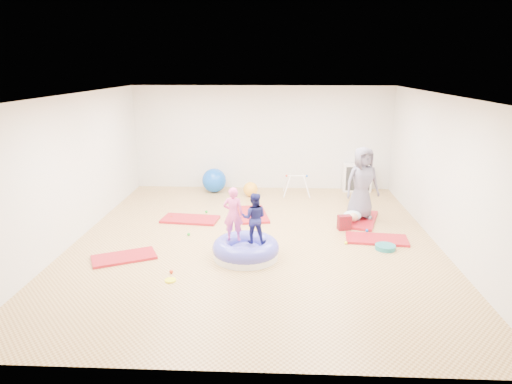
{
  "coord_description": "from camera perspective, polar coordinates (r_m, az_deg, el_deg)",
  "views": [
    {
      "loc": [
        0.41,
        -8.37,
        3.32
      ],
      "look_at": [
        0.0,
        0.3,
        0.9
      ],
      "focal_mm": 32.0,
      "sensor_mm": 36.0,
      "label": 1
    }
  ],
  "objects": [
    {
      "name": "yellow_toy",
      "position": [
        7.51,
        -10.66,
        -10.8
      ],
      "size": [
        0.18,
        0.18,
        0.03
      ],
      "primitive_type": "cylinder",
      "color": "#FBFE1A",
      "rests_on": "ground"
    },
    {
      "name": "child_pink",
      "position": [
        8.05,
        -2.87,
        -2.42
      ],
      "size": [
        0.36,
        0.25,
        0.98
      ],
      "primitive_type": "imported",
      "rotation": [
        0.0,
        0.0,
        3.11
      ],
      "color": "#F552A6",
      "rests_on": "inflatable_cushion"
    },
    {
      "name": "inflatable_cushion",
      "position": [
        8.19,
        -1.29,
        -7.22
      ],
      "size": [
        1.19,
        1.19,
        0.38
      ],
      "rotation": [
        0.0,
        0.0,
        -0.16
      ],
      "color": "white",
      "rests_on": "ground"
    },
    {
      "name": "backpack",
      "position": [
        9.69,
        10.98,
        -3.77
      ],
      "size": [
        0.3,
        0.22,
        0.31
      ],
      "primitive_type": "cube",
      "rotation": [
        0.0,
        0.0,
        0.21
      ],
      "color": "#9E0211",
      "rests_on": "ground"
    },
    {
      "name": "child_navy",
      "position": [
        7.94,
        -0.24,
        -2.93
      ],
      "size": [
        0.46,
        0.37,
        0.9
      ],
      "primitive_type": "imported",
      "rotation": [
        0.0,
        0.0,
        3.08
      ],
      "color": "navy",
      "rests_on": "inflatable_cushion"
    },
    {
      "name": "infant_play_gym",
      "position": [
        12.0,
        5.09,
        1.26
      ],
      "size": [
        0.71,
        0.67,
        0.54
      ],
      "rotation": [
        0.0,
        0.0,
        -0.24
      ],
      "color": "white",
      "rests_on": "ground"
    },
    {
      "name": "gym_mat_right",
      "position": [
        9.3,
        14.85,
        -5.71
      ],
      "size": [
        1.24,
        0.71,
        0.05
      ],
      "primitive_type": "cube",
      "rotation": [
        0.0,
        0.0,
        -0.11
      ],
      "color": "#A1082F",
      "rests_on": "ground"
    },
    {
      "name": "balance_disc",
      "position": [
        8.9,
        15.86,
        -6.65
      ],
      "size": [
        0.38,
        0.38,
        0.08
      ],
      "primitive_type": "cylinder",
      "color": "#1A6F77",
      "rests_on": "ground"
    },
    {
      "name": "adult_caregiver",
      "position": [
        10.18,
        13.13,
        1.1
      ],
      "size": [
        0.89,
        0.71,
        1.58
      ],
      "primitive_type": "imported",
      "rotation": [
        0.0,
        0.0,
        0.3
      ],
      "color": "slate",
      "rests_on": "gym_mat_rear_right"
    },
    {
      "name": "exercise_ball_blue",
      "position": [
        12.34,
        -5.25,
        1.46
      ],
      "size": [
        0.65,
        0.65,
        0.65
      ],
      "primitive_type": "sphere",
      "color": "blue",
      "rests_on": "ground"
    },
    {
      "name": "exercise_ball_orange",
      "position": [
        11.92,
        -0.69,
        0.36
      ],
      "size": [
        0.38,
        0.38,
        0.38
      ],
      "primitive_type": "sphere",
      "color": "gold",
      "rests_on": "ground"
    },
    {
      "name": "ball_pit_balls",
      "position": [
        9.31,
        -1.85,
        -5.1
      ],
      "size": [
        4.28,
        3.27,
        0.06
      ],
      "color": "red",
      "rests_on": "ground"
    },
    {
      "name": "gym_mat_rear_right",
      "position": [
        10.36,
        12.85,
        -3.35
      ],
      "size": [
        1.02,
        1.46,
        0.06
      ],
      "primitive_type": "cube",
      "rotation": [
        0.0,
        0.0,
        1.28
      ],
      "color": "#A1082F",
      "rests_on": "ground"
    },
    {
      "name": "cube_shelf",
      "position": [
        12.7,
        12.5,
        1.8
      ],
      "size": [
        0.75,
        0.37,
        0.75
      ],
      "color": "white",
      "rests_on": "ground"
    },
    {
      "name": "gym_mat_center_back",
      "position": [
        10.44,
        -0.44,
        -2.81
      ],
      "size": [
        0.83,
        1.32,
        0.05
      ],
      "primitive_type": "cube",
      "rotation": [
        0.0,
        0.0,
        1.76
      ],
      "color": "#A1082F",
      "rests_on": "ground"
    },
    {
      "name": "room",
      "position": [
        8.59,
        -0.09,
        2.68
      ],
      "size": [
        7.01,
        8.01,
        2.81
      ],
      "color": "tan",
      "rests_on": "ground"
    },
    {
      "name": "gym_mat_mid_left",
      "position": [
        10.22,
        -8.23,
        -3.39
      ],
      "size": [
        1.29,
        0.75,
        0.05
      ],
      "primitive_type": "cube",
      "rotation": [
        0.0,
        0.0,
        -0.12
      ],
      "color": "#A1082F",
      "rests_on": "ground"
    },
    {
      "name": "gym_mat_front_left",
      "position": [
        8.52,
        -16.17,
        -7.83
      ],
      "size": [
        1.22,
        0.97,
        0.05
      ],
      "primitive_type": "cube",
      "rotation": [
        0.0,
        0.0,
        0.46
      ],
      "color": "#A1082F",
      "rests_on": "ground"
    },
    {
      "name": "infant",
      "position": [
        10.08,
        11.96,
        -2.95
      ],
      "size": [
        0.4,
        0.4,
        0.23
      ],
      "color": "silver",
      "rests_on": "gym_mat_rear_right"
    }
  ]
}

